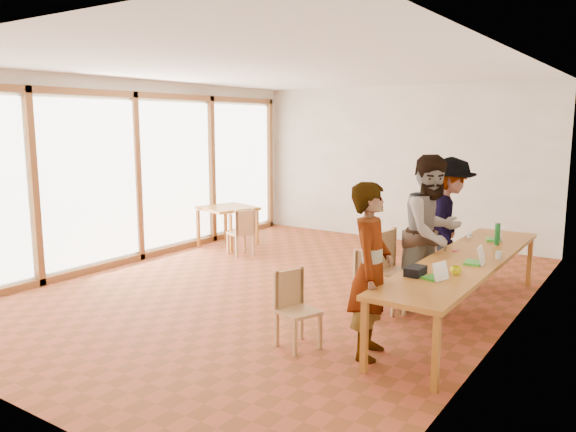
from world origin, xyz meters
name	(u,v)px	position (x,y,z in m)	size (l,w,h in m)	color
ground	(284,288)	(0.00, 0.00, 0.00)	(8.00, 8.00, 0.00)	#9F4326
wall_back	(399,164)	(0.00, 4.00, 1.50)	(6.00, 0.10, 3.00)	white
wall_right	(514,198)	(3.00, 0.00, 1.50)	(0.10, 8.00, 3.00)	white
window_wall	(137,171)	(-2.96, 0.00, 1.50)	(0.10, 8.00, 3.00)	white
ceiling	(283,68)	(0.00, 0.00, 3.02)	(6.00, 8.00, 0.04)	white
communal_table	(466,262)	(2.50, 0.11, 0.70)	(0.80, 4.00, 0.75)	#B37827
side_table	(228,211)	(-2.40, 1.65, 0.67)	(0.90, 0.90, 0.75)	#B37827
chair_near	(293,300)	(1.24, -1.63, 0.49)	(0.48, 0.48, 0.42)	tan
chair_mid	(370,275)	(1.48, -0.31, 0.49)	(0.49, 0.49, 0.42)	tan
chair_far	(392,261)	(1.59, 0.07, 0.60)	(0.51, 0.51, 0.52)	tan
chair_empty	(431,245)	(1.65, 1.31, 0.58)	(0.44, 0.44, 0.50)	tan
chair_spare	(243,228)	(-1.65, 1.16, 0.51)	(0.51, 0.51, 0.44)	tan
person_near	(371,270)	(2.02, -1.43, 0.87)	(0.64, 0.42, 1.74)	gray
person_mid	(432,233)	(2.00, 0.32, 0.96)	(0.93, 0.73, 1.92)	gray
person_far	(449,222)	(1.86, 1.38, 0.92)	(1.18, 0.68, 1.83)	gray
laptop_near	(437,274)	(2.52, -0.96, 0.80)	(0.24, 0.26, 0.19)	green
laptop_mid	(477,259)	(2.68, -0.11, 0.81)	(0.23, 0.26, 0.20)	green
laptop_far	(496,237)	(2.54, 1.31, 0.81)	(0.26, 0.28, 0.20)	green
yellow_mug	(456,271)	(2.63, -0.69, 0.79)	(0.11, 0.11, 0.09)	#C9CE0B
green_bottle	(497,234)	(2.61, 1.06, 0.89)	(0.07, 0.07, 0.28)	#156826
clear_glass	(499,255)	(2.82, 0.27, 0.80)	(0.07, 0.07, 0.09)	silver
condiment_cup	(470,236)	(2.19, 1.30, 0.78)	(0.08, 0.08, 0.06)	white
pink_phone	(455,250)	(2.28, 0.39, 0.76)	(0.05, 0.10, 0.01)	#BE3547
black_pouch	(415,271)	(2.29, -0.93, 0.80)	(0.16, 0.26, 0.09)	black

